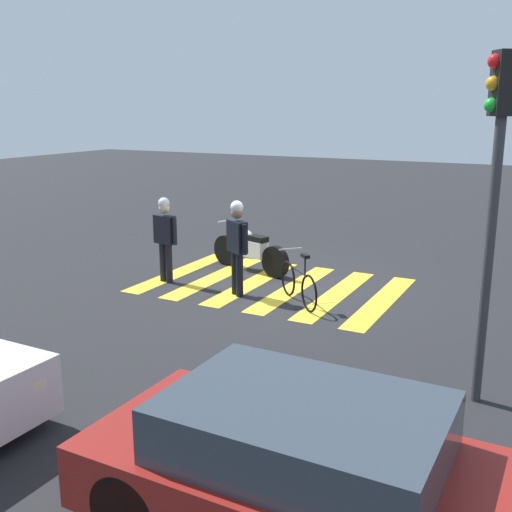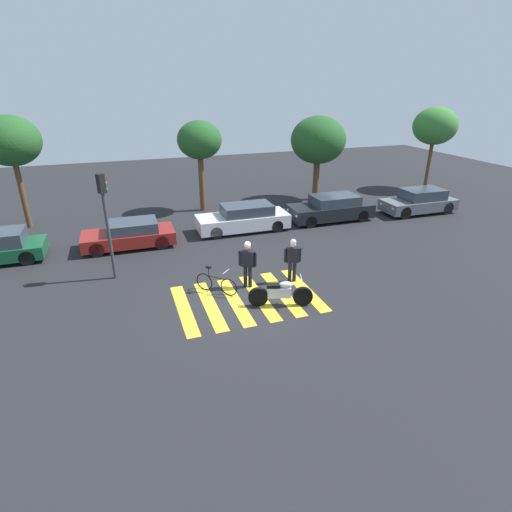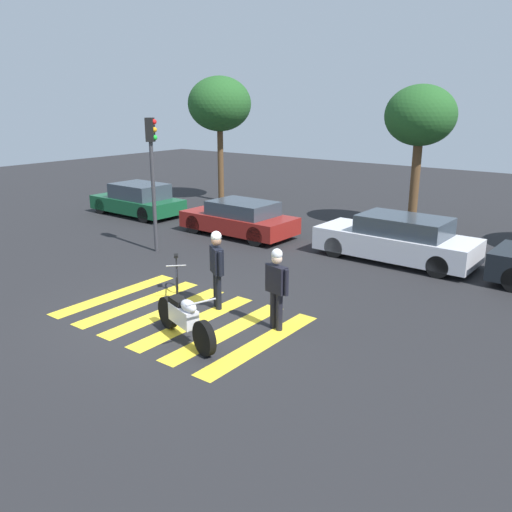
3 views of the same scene
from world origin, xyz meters
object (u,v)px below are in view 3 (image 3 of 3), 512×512
object	(u,v)px
leaning_bicycle	(177,283)
officer_by_motorcycle	(277,283)
car_maroon_wagon	(240,219)
car_white_van	(397,240)
police_motorcycle	(185,318)
traffic_light_pole	(152,163)
officer_on_foot	(217,264)
car_green_compact	(138,200)

from	to	relation	value
leaning_bicycle	officer_by_motorcycle	xyz separation A→B (m)	(2.99, -0.06, 0.63)
car_maroon_wagon	car_white_van	world-z (taller)	car_white_van
police_motorcycle	traffic_light_pole	bearing A→B (deg)	142.30
police_motorcycle	traffic_light_pole	distance (m)	7.11
officer_by_motorcycle	car_maroon_wagon	bearing A→B (deg)	134.52
leaning_bicycle	car_white_van	size ratio (longest dim) A/B	0.26
car_white_van	traffic_light_pole	distance (m)	7.70
officer_by_motorcycle	traffic_light_pole	xyz separation A→B (m)	(-6.45, 2.56, 1.77)
officer_on_foot	officer_by_motorcycle	bearing A→B (deg)	-4.39
police_motorcycle	leaning_bicycle	size ratio (longest dim) A/B	1.74
police_motorcycle	car_green_compact	size ratio (longest dim) A/B	0.53
officer_on_foot	leaning_bicycle	bearing A→B (deg)	-176.43
officer_on_foot	car_white_van	size ratio (longest dim) A/B	0.39
officer_on_foot	car_white_van	distance (m)	6.31
traffic_light_pole	car_green_compact	bearing A→B (deg)	145.01
officer_on_foot	traffic_light_pole	bearing A→B (deg)	152.69
leaning_bicycle	car_white_van	xyz separation A→B (m)	(3.00, 6.12, 0.28)
officer_on_foot	officer_by_motorcycle	xyz separation A→B (m)	(1.75, -0.13, -0.06)
leaning_bicycle	traffic_light_pole	xyz separation A→B (m)	(-3.47, 2.50, 2.40)
police_motorcycle	car_maroon_wagon	distance (m)	8.63
traffic_light_pole	leaning_bicycle	bearing A→B (deg)	-35.84
car_maroon_wagon	car_white_van	size ratio (longest dim) A/B	0.88
police_motorcycle	officer_by_motorcycle	size ratio (longest dim) A/B	1.23
officer_by_motorcycle	car_maroon_wagon	world-z (taller)	officer_by_motorcycle
officer_by_motorcycle	car_maroon_wagon	size ratio (longest dim) A/B	0.42
officer_by_motorcycle	car_white_van	size ratio (longest dim) A/B	0.37
car_maroon_wagon	car_green_compact	bearing A→B (deg)	178.81
car_green_compact	traffic_light_pole	xyz separation A→B (m)	(4.76, -3.33, 2.15)
police_motorcycle	car_maroon_wagon	bearing A→B (deg)	121.84
leaning_bicycle	officer_on_foot	distance (m)	1.42
car_green_compact	car_maroon_wagon	distance (m)	5.53
officer_on_foot	officer_by_motorcycle	size ratio (longest dim) A/B	1.04
leaning_bicycle	car_white_van	world-z (taller)	car_white_van
car_green_compact	traffic_light_pole	size ratio (longest dim) A/B	0.98
leaning_bicycle	car_green_compact	world-z (taller)	car_green_compact
car_white_van	traffic_light_pole	bearing A→B (deg)	-150.79
leaning_bicycle	officer_by_motorcycle	world-z (taller)	officer_by_motorcycle
police_motorcycle	car_maroon_wagon	xyz separation A→B (m)	(-4.55, 7.33, 0.13)
car_white_van	police_motorcycle	bearing A→B (deg)	-98.37
police_motorcycle	car_green_compact	xyz separation A→B (m)	(-10.08, 7.45, 0.16)
officer_by_motorcycle	traffic_light_pole	world-z (taller)	traffic_light_pole
car_white_van	traffic_light_pole	xyz separation A→B (m)	(-6.46, -3.61, 2.12)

